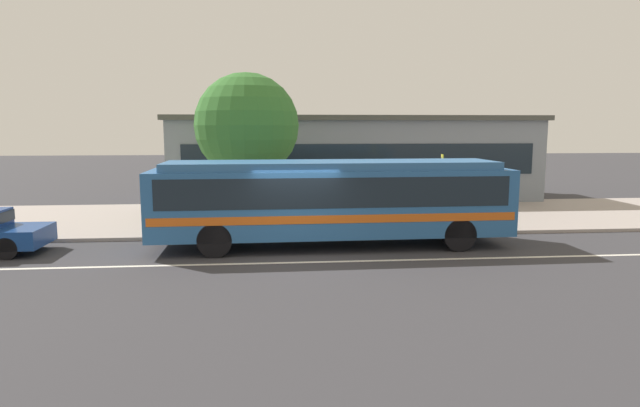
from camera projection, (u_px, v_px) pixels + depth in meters
ground_plane at (297, 256)px, 15.75m from camera, size 120.00×120.00×0.00m
sidewalk_slab at (289, 217)px, 22.21m from camera, size 60.00×8.00×0.12m
lane_stripe_center at (298, 262)px, 14.97m from camera, size 56.00×0.16×0.01m
transit_bus at (332, 197)px, 16.83m from camera, size 11.06×2.69×2.68m
pedestrian_waiting_near_sign at (280, 203)px, 18.98m from camera, size 0.41×0.41×1.62m
bus_stop_sign at (442, 181)px, 19.22m from camera, size 0.13×0.44×2.64m
street_tree_near_stop at (247, 126)px, 20.73m from camera, size 4.01×4.01×5.67m
station_building at (352, 157)px, 28.33m from camera, size 18.42×6.65×4.28m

